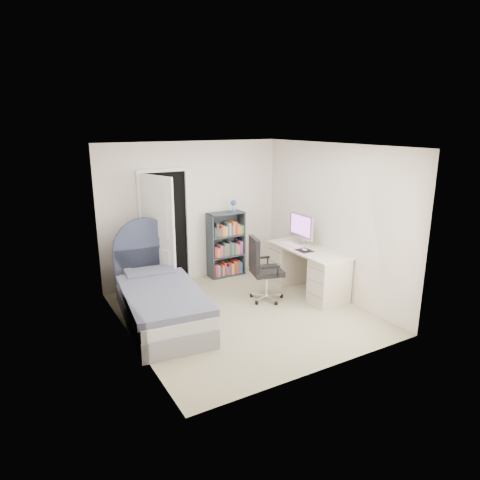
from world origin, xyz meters
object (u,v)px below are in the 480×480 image
floor_lamp (157,253)px  bookcase (226,247)px  bed (160,300)px  office_chair (262,266)px  nightstand (130,279)px  desk (307,268)px

floor_lamp → bookcase: (1.35, -0.03, -0.08)m
bed → bookcase: (1.74, 1.20, 0.25)m
office_chair → nightstand: bearing=148.8°
desk → office_chair: bearing=175.9°
bed → floor_lamp: 1.33m
desk → bookcase: bearing=120.3°
bookcase → desk: bearing=-59.7°
bed → bookcase: bearing=34.5°
bed → office_chair: (1.67, -0.13, 0.28)m
floor_lamp → bookcase: bearing=-1.4°
bed → desk: bed is taller
nightstand → bed: bearing=-80.8°
desk → nightstand: bearing=156.6°
nightstand → desk: 2.95m
nightstand → desk: bearing=-23.4°
nightstand → bookcase: bookcase is taller
bookcase → bed: bearing=-145.5°
bookcase → desk: 1.62m
nightstand → office_chair: size_ratio=0.50×
office_chair → desk: bearing=-4.1°
nightstand → floor_lamp: 0.67m
floor_lamp → office_chair: floor_lamp is taller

